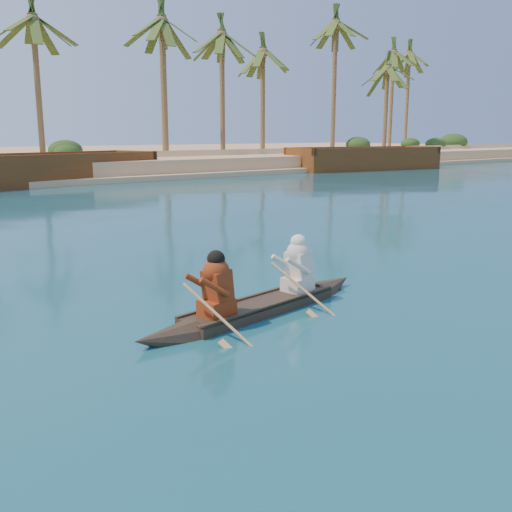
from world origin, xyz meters
TOP-DOWN VIEW (x-y plane):
  - ground at (0.00, 0.00)m, footprint 160.00×160.00m
  - palm_grove at (0.00, 35.00)m, footprint 110.00×14.00m
  - shrub_cluster at (0.00, 31.50)m, footprint 100.00×6.00m
  - canoe at (-8.00, -4.00)m, footprint 5.25×1.37m
  - barge_mid at (-1.47, 24.85)m, footprint 13.91×7.34m
  - barge_right at (24.72, 22.29)m, footprint 14.20×6.80m

SIDE VIEW (x-z plane):
  - ground at x=0.00m, z-range 0.00..0.00m
  - canoe at x=-8.00m, z-range -0.44..0.99m
  - barge_mid at x=-1.47m, z-range -0.33..1.88m
  - barge_right at x=24.72m, z-range -0.34..1.93m
  - shrub_cluster at x=0.00m, z-range 0.00..2.40m
  - palm_grove at x=0.00m, z-range 0.00..16.00m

